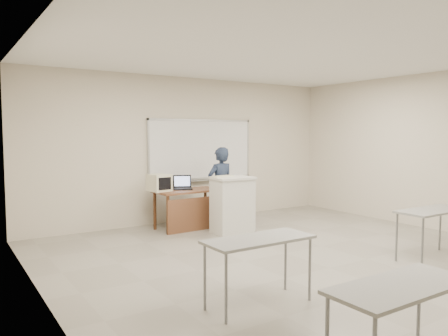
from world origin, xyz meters
TOP-DOWN VIEW (x-y plane):
  - floor at (0.00, 0.00)m, footprint 7.00×8.00m
  - whiteboard at (0.30, 3.97)m, footprint 2.48×0.10m
  - student_desks at (-0.00, -1.35)m, footprint 4.40×2.20m
  - instructor_desk at (-0.40, 3.19)m, footprint 1.28×0.64m
  - podium at (0.10, 2.50)m, footprint 0.74×0.54m
  - crt_monitor at (-0.95, 3.43)m, footprint 0.35×0.40m
  - laptop at (-0.46, 3.46)m, footprint 0.36×0.33m
  - mouse at (0.15, 3.10)m, footprint 0.10×0.08m
  - keyboard at (-0.05, 2.58)m, footprint 0.42×0.19m
  - presenter at (0.17, 3.02)m, footprint 0.60×0.42m

SIDE VIEW (x-z plane):
  - floor at x=0.00m, z-range -0.01..0.00m
  - instructor_desk at x=-0.40m, z-range 0.14..0.89m
  - podium at x=0.10m, z-range 0.00..1.04m
  - student_desks at x=0.00m, z-range 0.31..1.04m
  - mouse at x=0.15m, z-range 0.75..0.79m
  - presenter at x=0.17m, z-range 0.00..1.57m
  - laptop at x=-0.46m, z-range 0.68..0.94m
  - crt_monitor at x=-0.95m, z-range 0.74..1.08m
  - keyboard at x=-0.05m, z-range 1.04..1.06m
  - whiteboard at x=0.30m, z-range 0.83..2.14m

